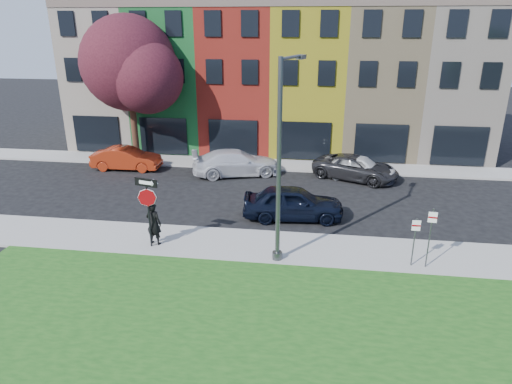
# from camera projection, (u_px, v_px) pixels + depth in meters

# --- Properties ---
(ground) EXTENTS (120.00, 120.00, 0.00)m
(ground) POSITION_uv_depth(u_px,v_px,m) (287.00, 288.00, 16.56)
(ground) COLOR black
(ground) RESTS_ON ground
(sidewalk_near) EXTENTS (40.00, 3.00, 0.12)m
(sidewalk_near) POSITION_uv_depth(u_px,v_px,m) (340.00, 251.00, 19.06)
(sidewalk_near) COLOR gray
(sidewalk_near) RESTS_ON ground
(sidewalk_far) EXTENTS (40.00, 2.40, 0.12)m
(sidewalk_far) POSITION_uv_depth(u_px,v_px,m) (259.00, 164.00, 30.85)
(sidewalk_far) COLOR gray
(sidewalk_far) RESTS_ON ground
(rowhouse_block) EXTENTS (30.00, 10.12, 10.00)m
(rowhouse_block) POSITION_uv_depth(u_px,v_px,m) (277.00, 79.00, 34.81)
(rowhouse_block) COLOR beige
(rowhouse_block) RESTS_ON ground
(stop_sign) EXTENTS (1.03, 0.30, 3.04)m
(stop_sign) POSITION_uv_depth(u_px,v_px,m) (147.00, 199.00, 18.63)
(stop_sign) COLOR black
(stop_sign) RESTS_ON sidewalk_near
(man) EXTENTS (0.86, 0.71, 1.88)m
(man) POSITION_uv_depth(u_px,v_px,m) (154.00, 224.00, 19.29)
(man) COLOR black
(man) RESTS_ON sidewalk_near
(sedan_near) EXTENTS (2.77, 5.18, 1.65)m
(sedan_near) POSITION_uv_depth(u_px,v_px,m) (293.00, 203.00, 22.17)
(sedan_near) COLOR black
(sedan_near) RESTS_ON ground
(parked_car_red) EXTENTS (1.82, 4.55, 1.47)m
(parked_car_red) POSITION_uv_depth(u_px,v_px,m) (126.00, 158.00, 29.73)
(parked_car_red) COLOR maroon
(parked_car_red) RESTS_ON ground
(parked_car_silver) EXTENTS (5.47, 6.80, 1.59)m
(parked_car_silver) POSITION_uv_depth(u_px,v_px,m) (236.00, 163.00, 28.62)
(parked_car_silver) COLOR silver
(parked_car_silver) RESTS_ON ground
(parked_car_dark) EXTENTS (6.10, 6.88, 1.44)m
(parked_car_dark) POSITION_uv_depth(u_px,v_px,m) (356.00, 168.00, 27.89)
(parked_car_dark) COLOR black
(parked_car_dark) RESTS_ON ground
(parked_car_white) EXTENTS (4.22, 5.44, 1.52)m
(parked_car_white) POSITION_uv_depth(u_px,v_px,m) (359.00, 167.00, 27.84)
(parked_car_white) COLOR white
(parked_car_white) RESTS_ON ground
(street_lamp) EXTENTS (1.00, 2.51, 7.84)m
(street_lamp) POSITION_uv_depth(u_px,v_px,m) (281.00, 163.00, 17.16)
(street_lamp) COLOR #434648
(street_lamp) RESTS_ON sidewalk_near
(parking_sign_a) EXTENTS (0.32, 0.08, 2.00)m
(parking_sign_a) POSITION_uv_depth(u_px,v_px,m) (415.00, 236.00, 17.41)
(parking_sign_a) COLOR #434648
(parking_sign_a) RESTS_ON sidewalk_near
(parking_sign_b) EXTENTS (0.32, 0.10, 2.45)m
(parking_sign_b) POSITION_uv_depth(u_px,v_px,m) (430.00, 232.00, 17.22)
(parking_sign_b) COLOR #434648
(parking_sign_b) RESTS_ON sidewalk_near
(tree_purple) EXTENTS (7.46, 6.53, 9.54)m
(tree_purple) POSITION_uv_depth(u_px,v_px,m) (131.00, 66.00, 30.02)
(tree_purple) COLOR black
(tree_purple) RESTS_ON sidewalk_far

